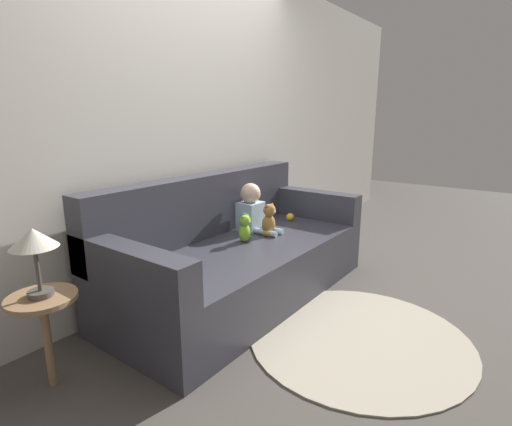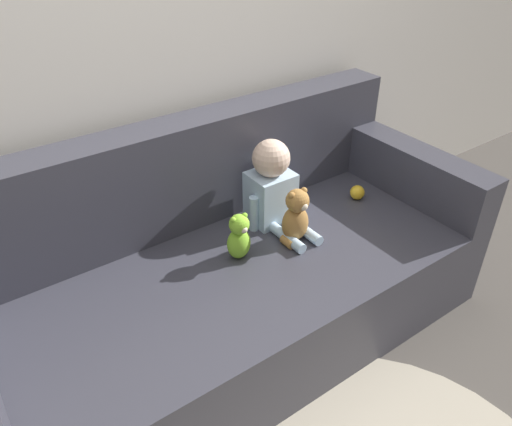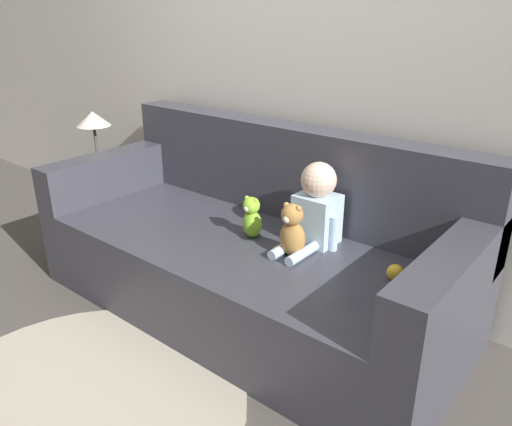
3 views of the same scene
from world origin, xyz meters
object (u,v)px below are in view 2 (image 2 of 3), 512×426
object	(u,v)px
couch	(227,275)
teddy_bear_brown	(296,217)
person_baby	(272,187)
plush_toy_side	(239,237)
toy_ball	(357,192)

from	to	relation	value
couch	teddy_bear_brown	bearing A→B (deg)	-15.46
couch	person_baby	xyz separation A→B (m)	(0.31, 0.09, 0.29)
teddy_bear_brown	plush_toy_side	size ratio (longest dim) A/B	1.20
teddy_bear_brown	plush_toy_side	bearing A→B (deg)	171.71
couch	plush_toy_side	world-z (taller)	couch
couch	toy_ball	xyz separation A→B (m)	(0.76, 0.00, 0.15)
toy_ball	teddy_bear_brown	bearing A→B (deg)	-169.40
person_baby	toy_ball	distance (m)	0.48
person_baby	teddy_bear_brown	bearing A→B (deg)	-92.36
couch	person_baby	bearing A→B (deg)	16.91
plush_toy_side	toy_ball	size ratio (longest dim) A/B	2.96
couch	teddy_bear_brown	world-z (taller)	couch
teddy_bear_brown	toy_ball	world-z (taller)	teddy_bear_brown
plush_toy_side	couch	bearing A→B (deg)	130.02
couch	teddy_bear_brown	distance (m)	0.39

